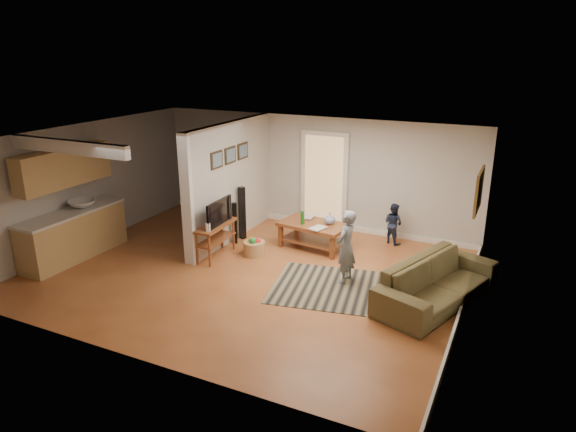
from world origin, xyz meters
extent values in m
plane|color=brown|center=(0.00, 0.00, 0.00)|extent=(7.50, 7.50, 0.00)
cube|color=#B5B3AE|center=(0.00, 3.00, 1.25)|extent=(7.50, 0.04, 2.50)
cube|color=#B5B3AE|center=(-3.75, 0.00, 1.25)|extent=(0.04, 6.00, 2.50)
cube|color=#B5B3AE|center=(3.75, 0.00, 1.25)|extent=(0.04, 6.00, 2.50)
cube|color=white|center=(0.00, 0.00, 2.50)|extent=(7.50, 6.00, 0.04)
cube|color=#B5B3AE|center=(-1.20, 1.45, 1.25)|extent=(0.15, 3.10, 2.50)
cube|color=white|center=(-1.20, -0.10, 1.25)|extent=(0.22, 0.10, 2.50)
cube|color=white|center=(0.00, 2.97, 0.06)|extent=(7.50, 0.04, 0.12)
cube|color=white|center=(3.72, 0.00, 0.06)|extent=(0.04, 6.00, 0.12)
cube|color=#D8B272|center=(0.30, 2.94, 1.05)|extent=(0.90, 0.06, 2.10)
cube|color=tan|center=(-3.43, -0.80, 0.45)|extent=(0.60, 2.20, 0.90)
cube|color=beige|center=(-3.43, -0.80, 0.92)|extent=(0.64, 2.24, 0.05)
cube|color=tan|center=(-3.45, -0.80, 1.80)|extent=(0.35, 2.00, 0.70)
imported|color=silver|center=(-3.43, -0.50, 0.94)|extent=(0.54, 0.54, 0.19)
cube|color=#2F2415|center=(-1.11, 0.80, 1.85)|extent=(0.03, 0.40, 0.34)
cube|color=#2F2415|center=(-1.11, 1.30, 1.85)|extent=(0.03, 0.40, 0.34)
cube|color=#2F2415|center=(-1.11, 1.80, 1.85)|extent=(0.03, 0.40, 0.34)
cube|color=brown|center=(3.71, 1.00, 1.75)|extent=(0.04, 0.90, 0.68)
cube|color=black|center=(1.76, 0.12, 0.01)|extent=(2.63, 2.12, 0.01)
imported|color=#463B23|center=(3.30, 0.33, 0.00)|extent=(1.72, 2.60, 0.71)
cube|color=maroon|center=(0.60, 1.66, 0.50)|extent=(1.46, 0.97, 0.07)
cube|color=silver|center=(0.60, 1.66, 0.51)|extent=(0.91, 0.59, 0.02)
cube|color=maroon|center=(0.60, 1.66, 0.17)|extent=(1.33, 0.85, 0.03)
cube|color=maroon|center=(-0.04, 1.42, 0.25)|extent=(0.09, 0.09, 0.50)
cube|color=maroon|center=(1.15, 1.26, 0.25)|extent=(0.09, 0.09, 0.50)
cube|color=maroon|center=(0.05, 2.05, 0.25)|extent=(0.09, 0.09, 0.50)
cube|color=maroon|center=(1.24, 1.89, 0.25)|extent=(0.09, 0.09, 0.50)
imported|color=navy|center=(0.90, 1.75, 0.53)|extent=(0.26, 0.26, 0.24)
cylinder|color=#176116|center=(0.41, 1.51, 0.67)|extent=(0.08, 0.08, 0.27)
imported|color=#998C4C|center=(0.23, 1.91, 0.53)|extent=(0.26, 0.33, 0.03)
imported|color=#66594C|center=(0.68, 1.41, 0.53)|extent=(0.33, 0.39, 0.03)
cube|color=maroon|center=(-0.95, 0.40, 0.66)|extent=(0.45, 1.09, 0.04)
cube|color=maroon|center=(-0.95, 0.40, 0.36)|extent=(0.40, 1.00, 0.03)
cylinder|color=maroon|center=(-1.06, -0.07, 0.33)|extent=(0.04, 0.04, 0.66)
cylinder|color=maroon|center=(-1.11, 0.86, 0.33)|extent=(0.04, 0.04, 0.66)
cylinder|color=maroon|center=(-0.79, -0.06, 0.33)|extent=(0.04, 0.04, 0.66)
cylinder|color=maroon|center=(-0.84, 0.87, 0.33)|extent=(0.04, 0.04, 0.66)
imported|color=black|center=(-0.93, 0.40, 0.68)|extent=(0.15, 0.87, 0.50)
cylinder|color=white|center=(-0.84, 0.00, 0.76)|extent=(0.09, 0.09, 0.16)
cube|color=black|center=(-1.00, 1.20, 0.44)|extent=(0.11, 0.11, 0.88)
cube|color=black|center=(-1.00, 1.51, 0.57)|extent=(0.15, 0.15, 1.14)
cylinder|color=#AA7C4A|center=(-0.32, 0.80, 0.14)|extent=(0.43, 0.43, 0.28)
sphere|color=red|center=(-0.26, 0.84, 0.28)|extent=(0.13, 0.13, 0.13)
sphere|color=gold|center=(-0.38, 0.82, 0.30)|extent=(0.13, 0.13, 0.13)
sphere|color=#228934|center=(-0.32, 0.74, 0.32)|extent=(0.13, 0.13, 0.13)
imported|color=gray|center=(1.71, 0.42, 0.00)|extent=(0.37, 0.52, 1.31)
imported|color=#1F2840|center=(1.99, 2.62, 0.00)|extent=(0.52, 0.48, 0.87)
camera|label=1|loc=(4.34, -7.44, 3.95)|focal=32.00mm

